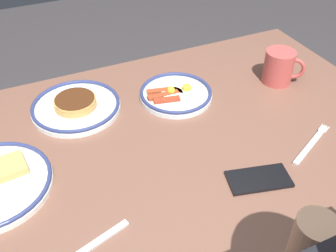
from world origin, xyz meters
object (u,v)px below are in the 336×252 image
object	(u,v)px
plate_center_pancakes	(176,94)
cell_phone	(259,179)
fork_near	(312,144)
plate_near_main	(76,106)
coffee_mug	(279,67)

from	to	relation	value
plate_center_pancakes	cell_phone	bearing A→B (deg)	94.75
cell_phone	fork_near	distance (m)	0.20
plate_near_main	coffee_mug	bearing A→B (deg)	169.62
plate_near_main	plate_center_pancakes	size ratio (longest dim) A/B	1.17
plate_center_pancakes	fork_near	xyz separation A→B (m)	(-0.23, 0.33, -0.01)
plate_center_pancakes	coffee_mug	bearing A→B (deg)	170.91
plate_center_pancakes	coffee_mug	distance (m)	0.33
cell_phone	fork_near	xyz separation A→B (m)	(-0.19, -0.05, -0.00)
plate_center_pancakes	cell_phone	distance (m)	0.38
cell_phone	plate_center_pancakes	bearing A→B (deg)	-71.63
plate_near_main	plate_center_pancakes	distance (m)	0.29
coffee_mug	fork_near	xyz separation A→B (m)	(0.10, 0.28, -0.05)
plate_near_main	fork_near	world-z (taller)	plate_near_main
coffee_mug	plate_center_pancakes	bearing A→B (deg)	-9.09
plate_near_main	fork_near	distance (m)	0.64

